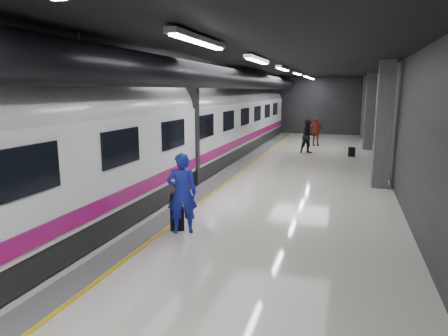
% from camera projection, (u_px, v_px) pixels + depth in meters
% --- Properties ---
extents(ground, '(40.00, 40.00, 0.00)m').
position_uv_depth(ground, '(245.00, 191.00, 14.04)').
color(ground, silver).
rests_on(ground, ground).
extents(platform_hall, '(10.02, 40.02, 4.51)m').
position_uv_depth(platform_hall, '(245.00, 89.00, 14.35)').
color(platform_hall, black).
rests_on(platform_hall, ground).
extents(train, '(3.05, 38.00, 4.05)m').
position_uv_depth(train, '(159.00, 129.00, 14.59)').
color(train, black).
rests_on(train, ground).
extents(traveler_main, '(0.86, 0.73, 2.01)m').
position_uv_depth(traveler_main, '(182.00, 193.00, 9.74)').
color(traveler_main, '#1935C1').
rests_on(traveler_main, ground).
extents(suitcase_main, '(0.40, 0.33, 0.56)m').
position_uv_depth(suitcase_main, '(177.00, 219.00, 10.05)').
color(suitcase_main, black).
rests_on(suitcase_main, ground).
extents(shoulder_bag, '(0.34, 0.26, 0.40)m').
position_uv_depth(shoulder_bag, '(176.00, 201.00, 9.97)').
color(shoulder_bag, black).
rests_on(shoulder_bag, suitcase_main).
extents(traveler_far_a, '(1.15, 1.07, 1.89)m').
position_uv_depth(traveler_far_a, '(308.00, 136.00, 22.32)').
color(traveler_far_a, black).
rests_on(traveler_far_a, ground).
extents(traveler_far_b, '(1.10, 0.62, 1.78)m').
position_uv_depth(traveler_far_b, '(316.00, 132.00, 25.47)').
color(traveler_far_b, maroon).
rests_on(traveler_far_b, ground).
extents(suitcase_far, '(0.37, 0.27, 0.50)m').
position_uv_depth(suitcase_far, '(352.00, 152.00, 21.31)').
color(suitcase_far, black).
rests_on(suitcase_far, ground).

